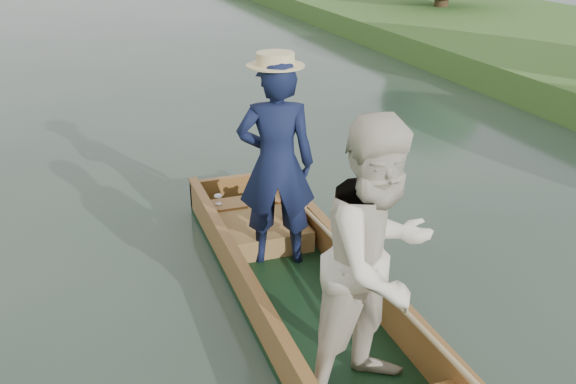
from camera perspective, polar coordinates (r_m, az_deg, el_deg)
name	(u,v)px	position (r m, az deg, el deg)	size (l,w,h in m)	color
ground	(311,317)	(5.72, 2.03, -11.05)	(120.00, 120.00, 0.00)	#283D30
punt	(325,244)	(5.14, 3.33, -4.62)	(1.22, 5.00, 2.13)	black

